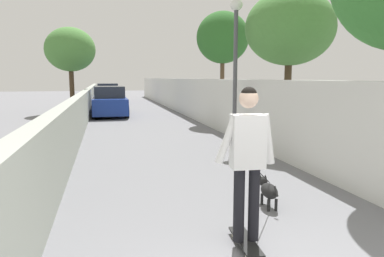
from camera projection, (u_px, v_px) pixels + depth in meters
name	position (u px, v px, depth m)	size (l,w,h in m)	color
ground_plane	(144.00, 122.00, 16.22)	(80.00, 80.00, 0.00)	slate
wall_left	(81.00, 112.00, 13.60)	(48.00, 0.30, 1.37)	#999E93
fence_right	(211.00, 103.00, 14.77)	(48.00, 0.30, 1.93)	silver
tree_right_near	(290.00, 29.00, 10.34)	(2.58, 2.58, 4.48)	#473523
tree_left_mid	(70.00, 50.00, 19.73)	(2.72, 2.72, 4.73)	#473523
tree_right_distant	(223.00, 38.00, 15.54)	(2.28, 2.28, 4.83)	brown
lamp_post	(236.00, 46.00, 10.25)	(0.36, 0.36, 4.22)	#4C4C51
skateboard	(246.00, 241.00, 4.23)	(0.81, 0.26, 0.08)	black
person_skateboarder	(248.00, 152.00, 4.08)	(0.25, 0.71, 1.81)	black
dog	(268.00, 190.00, 5.51)	(1.48, 0.97, 1.06)	black
car_near	(110.00, 102.00, 18.79)	(4.30, 1.80, 1.54)	navy
car_far	(108.00, 94.00, 27.81)	(4.20, 1.80, 1.54)	navy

